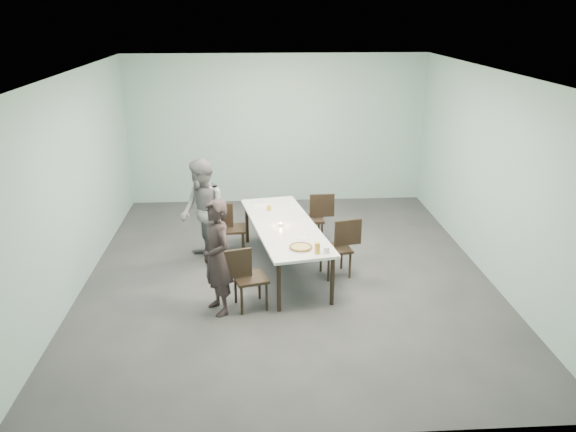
{
  "coord_description": "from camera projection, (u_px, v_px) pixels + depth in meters",
  "views": [
    {
      "loc": [
        -0.47,
        -7.73,
        3.81
      ],
      "look_at": [
        0.0,
        -0.17,
        1.0
      ],
      "focal_mm": 35.0,
      "sensor_mm": 36.0,
      "label": 1
    }
  ],
  "objects": [
    {
      "name": "diner_near",
      "position": [
        217.0,
        257.0,
        7.26
      ],
      "size": [
        0.6,
        0.68,
        1.57
      ],
      "primitive_type": "imported",
      "rotation": [
        0.0,
        0.0,
        -1.08
      ],
      "color": "black",
      "rests_on": "ground"
    },
    {
      "name": "tealight",
      "position": [
        281.0,
        225.0,
        8.39
      ],
      "size": [
        0.06,
        0.06,
        0.05
      ],
      "color": "silver",
      "rests_on": "table"
    },
    {
      "name": "chair_far_right",
      "position": [
        315.0,
        215.0,
        9.56
      ],
      "size": [
        0.62,
        0.44,
        0.87
      ],
      "rotation": [
        0.0,
        0.0,
        3.18
      ],
      "color": "black",
      "rests_on": "ground"
    },
    {
      "name": "amber_tumbler",
      "position": [
        269.0,
        208.0,
        9.04
      ],
      "size": [
        0.07,
        0.07,
        0.08
      ],
      "primitive_type": "cylinder",
      "color": "gold",
      "rests_on": "table"
    },
    {
      "name": "menu",
      "position": [
        262.0,
        206.0,
        9.23
      ],
      "size": [
        0.33,
        0.27,
        0.01
      ],
      "primitive_type": "cube",
      "rotation": [
        0.0,
        0.0,
        0.18
      ],
      "color": "silver",
      "rests_on": "table"
    },
    {
      "name": "chair_near_left",
      "position": [
        245.0,
        274.0,
        7.44
      ],
      "size": [
        0.65,
        0.52,
        0.87
      ],
      "rotation": [
        0.0,
        0.0,
        0.27
      ],
      "color": "black",
      "rests_on": "ground"
    },
    {
      "name": "table",
      "position": [
        284.0,
        228.0,
        8.48
      ],
      "size": [
        1.35,
        2.72,
        0.75
      ],
      "rotation": [
        0.0,
        0.0,
        0.18
      ],
      "color": "white",
      "rests_on": "ground"
    },
    {
      "name": "chair_near_right",
      "position": [
        341.0,
        244.0,
        8.39
      ],
      "size": [
        0.65,
        0.5,
        0.87
      ],
      "rotation": [
        0.0,
        0.0,
        3.36
      ],
      "color": "black",
      "rests_on": "ground"
    },
    {
      "name": "diner_far",
      "position": [
        203.0,
        213.0,
        8.69
      ],
      "size": [
        0.92,
        1.0,
        1.67
      ],
      "primitive_type": "imported",
      "rotation": [
        0.0,
        0.0,
        -1.14
      ],
      "color": "slate",
      "rests_on": "ground"
    },
    {
      "name": "room_shell",
      "position": [
        287.0,
        143.0,
        7.88
      ],
      "size": [
        6.02,
        7.02,
        3.01
      ],
      "color": "#91B6B0",
      "rests_on": "ground"
    },
    {
      "name": "ground",
      "position": [
        287.0,
        273.0,
        8.59
      ],
      "size": [
        7.0,
        7.0,
        0.0
      ],
      "primitive_type": "plane",
      "color": "#333335",
      "rests_on": "ground"
    },
    {
      "name": "chair_far_left",
      "position": [
        227.0,
        225.0,
        9.12
      ],
      "size": [
        0.62,
        0.45,
        0.87
      ],
      "rotation": [
        0.0,
        0.0,
        0.07
      ],
      "color": "black",
      "rests_on": "ground"
    },
    {
      "name": "beer_glass",
      "position": [
        317.0,
        248.0,
        7.43
      ],
      "size": [
        0.08,
        0.08,
        0.15
      ],
      "primitive_type": "cylinder",
      "color": "gold",
      "rests_on": "table"
    },
    {
      "name": "water_tumbler",
      "position": [
        327.0,
        250.0,
        7.45
      ],
      "size": [
        0.08,
        0.08,
        0.09
      ],
      "primitive_type": "cylinder",
      "color": "silver",
      "rests_on": "table"
    },
    {
      "name": "side_plate",
      "position": [
        303.0,
        238.0,
        7.95
      ],
      "size": [
        0.18,
        0.18,
        0.01
      ],
      "primitive_type": "cylinder",
      "color": "white",
      "rests_on": "table"
    },
    {
      "name": "pizza",
      "position": [
        301.0,
        247.0,
        7.6
      ],
      "size": [
        0.34,
        0.34,
        0.04
      ],
      "color": "white",
      "rests_on": "table"
    }
  ]
}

